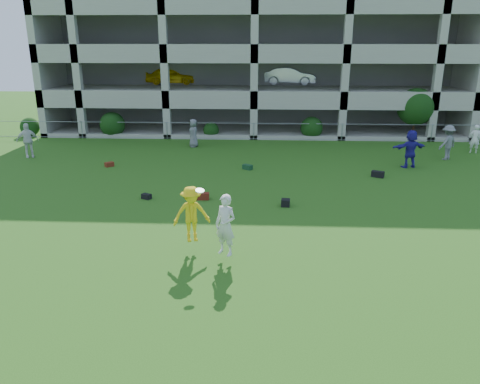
# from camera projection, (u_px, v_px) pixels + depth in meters

# --- Properties ---
(ground) EXTENTS (100.00, 100.00, 0.00)m
(ground) POSITION_uv_depth(u_px,v_px,m) (239.00, 266.00, 14.15)
(ground) COLOR #235114
(ground) RESTS_ON ground
(bystander_b) EXTENTS (1.26, 1.04, 2.01)m
(bystander_b) POSITION_uv_depth(u_px,v_px,m) (27.00, 140.00, 27.12)
(bystander_b) COLOR silver
(bystander_b) RESTS_ON ground
(bystander_c) EXTENTS (0.84, 1.02, 1.78)m
(bystander_c) POSITION_uv_depth(u_px,v_px,m) (194.00, 133.00, 29.86)
(bystander_c) COLOR slate
(bystander_c) RESTS_ON ground
(bystander_d) EXTENTS (1.98, 1.10, 2.04)m
(bystander_d) POSITION_uv_depth(u_px,v_px,m) (410.00, 149.00, 24.94)
(bystander_d) COLOR #2C219B
(bystander_d) RESTS_ON ground
(bystander_e) EXTENTS (0.69, 0.51, 1.73)m
(bystander_e) POSITION_uv_depth(u_px,v_px,m) (475.00, 139.00, 28.23)
(bystander_e) COLOR white
(bystander_e) RESTS_ON ground
(bystander_f) EXTENTS (1.47, 1.33, 1.98)m
(bystander_f) POSITION_uv_depth(u_px,v_px,m) (448.00, 142.00, 26.62)
(bystander_f) COLOR slate
(bystander_f) RESTS_ON ground
(bag_red_a) EXTENTS (0.58, 0.35, 0.28)m
(bag_red_a) POSITION_uv_depth(u_px,v_px,m) (203.00, 196.00, 20.10)
(bag_red_a) COLOR #50140D
(bag_red_a) RESTS_ON ground
(bag_black_b) EXTENTS (0.47, 0.41, 0.22)m
(bag_black_b) POSITION_uv_depth(u_px,v_px,m) (146.00, 196.00, 20.18)
(bag_black_b) COLOR black
(bag_black_b) RESTS_ON ground
(crate_d) EXTENTS (0.38, 0.38, 0.30)m
(crate_d) POSITION_uv_depth(u_px,v_px,m) (286.00, 203.00, 19.27)
(crate_d) COLOR black
(crate_d) RESTS_ON ground
(bag_black_e) EXTENTS (0.67, 0.54, 0.30)m
(bag_black_e) POSITION_uv_depth(u_px,v_px,m) (378.00, 174.00, 23.39)
(bag_black_e) COLOR black
(bag_black_e) RESTS_ON ground
(bag_red_f) EXTENTS (0.52, 0.51, 0.24)m
(bag_red_f) POSITION_uv_depth(u_px,v_px,m) (109.00, 164.00, 25.36)
(bag_red_f) COLOR #571C0F
(bag_red_f) RESTS_ON ground
(bag_green_g) EXTENTS (0.58, 0.54, 0.25)m
(bag_green_g) POSITION_uv_depth(u_px,v_px,m) (247.00, 167.00, 24.81)
(bag_green_g) COLOR #153A1E
(bag_green_g) RESTS_ON ground
(frisbee_contest) EXTENTS (2.21, 1.56, 2.04)m
(frisbee_contest) POSITION_uv_depth(u_px,v_px,m) (201.00, 217.00, 14.59)
(frisbee_contest) COLOR yellow
(frisbee_contest) RESTS_ON ground
(parking_garage) EXTENTS (30.00, 14.00, 12.00)m
(parking_garage) POSITION_uv_depth(u_px,v_px,m) (257.00, 47.00, 38.62)
(parking_garage) COLOR #9E998C
(parking_garage) RESTS_ON ground
(fence) EXTENTS (36.06, 0.06, 1.20)m
(fence) POSITION_uv_depth(u_px,v_px,m) (254.00, 131.00, 32.02)
(fence) COLOR gray
(fence) RESTS_ON ground
(shrub_row) EXTENTS (34.38, 2.52, 3.50)m
(shrub_row) POSITION_uv_depth(u_px,v_px,m) (321.00, 117.00, 32.19)
(shrub_row) COLOR #163D11
(shrub_row) RESTS_ON ground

